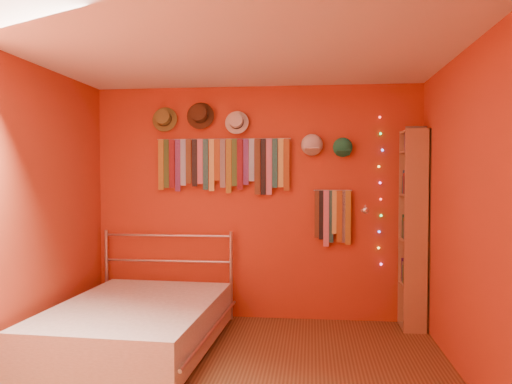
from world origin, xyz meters
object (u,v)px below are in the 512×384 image
(tie_rack, at_px, (223,163))
(bookshelf, at_px, (417,228))
(reading_lamp, at_px, (365,210))
(bed, at_px, (136,324))

(tie_rack, xyz_separation_m, bookshelf, (2.00, -0.16, -0.66))
(tie_rack, height_order, reading_lamp, tie_rack)
(tie_rack, distance_m, bed, 1.89)
(bookshelf, xyz_separation_m, bed, (-2.61, -0.87, -0.80))
(tie_rack, bearing_deg, bed, -120.72)
(tie_rack, relative_size, reading_lamp, 4.60)
(reading_lamp, bearing_deg, tie_rack, 173.13)
(reading_lamp, bearing_deg, bed, -157.93)
(reading_lamp, distance_m, bookshelf, 0.55)
(bookshelf, relative_size, bed, 1.01)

